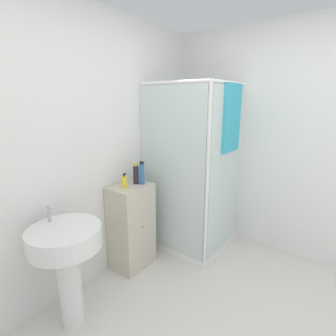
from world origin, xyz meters
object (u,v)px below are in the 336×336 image
object	(u,v)px
sink	(67,254)
soap_dispenser	(124,182)
shampoo_bottle_blue	(142,173)
shampoo_bottle_tall_black	(136,174)

from	to	relation	value
sink	soap_dispenser	bearing A→B (deg)	11.52
sink	shampoo_bottle_blue	xyz separation A→B (m)	(0.94, 0.09, 0.38)
sink	shampoo_bottle_tall_black	distance (m)	1.00
soap_dispenser	shampoo_bottle_tall_black	world-z (taller)	shampoo_bottle_tall_black
shampoo_bottle_tall_black	shampoo_bottle_blue	distance (m)	0.06
sink	shampoo_bottle_tall_black	size ratio (longest dim) A/B	4.57
soap_dispenser	shampoo_bottle_tall_black	bearing A→B (deg)	-1.58
sink	shampoo_bottle_tall_black	xyz separation A→B (m)	(0.92, 0.15, 0.37)
soap_dispenser	shampoo_bottle_blue	xyz separation A→B (m)	(0.19, -0.06, 0.05)
sink	shampoo_bottle_tall_black	bearing A→B (deg)	9.25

